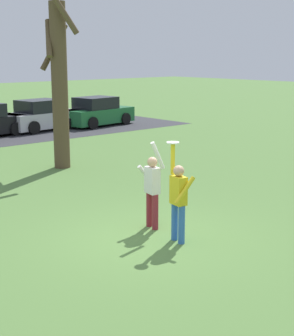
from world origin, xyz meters
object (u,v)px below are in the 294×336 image
(person_catcher, at_px, (178,197))
(parked_car_green, at_px, (97,112))
(frisbee_disc, at_px, (173,143))
(person_defender, at_px, (152,186))
(bare_tree_tall, at_px, (59,82))
(parked_car_silver, at_px, (42,116))

(person_catcher, height_order, parked_car_green, person_catcher)
(frisbee_disc, xyz_separation_m, parked_car_green, (9.63, 15.78, -1.37))
(person_defender, height_order, parked_car_green, person_defender)
(parked_car_green, bearing_deg, frisbee_disc, -128.89)
(frisbee_disc, distance_m, bare_tree_tall, 8.06)
(bare_tree_tall, bearing_deg, frisbee_disc, -105.65)
(person_catcher, bearing_deg, parked_car_green, -20.35)
(frisbee_disc, bearing_deg, bare_tree_tall, 74.35)
(parked_car_green, distance_m, bare_tree_tall, 11.22)
(person_defender, height_order, frisbee_disc, frisbee_disc)
(frisbee_disc, bearing_deg, parked_car_green, 58.60)
(person_catcher, distance_m, frisbee_disc, 1.13)
(parked_car_silver, distance_m, bare_tree_tall, 9.83)
(person_defender, distance_m, bare_tree_tall, 7.47)
(parked_car_silver, xyz_separation_m, parked_car_green, (3.21, -0.51, 0.00))
(parked_car_silver, height_order, parked_car_green, same)
(person_defender, xyz_separation_m, parked_car_green, (9.48, 14.98, -0.25))
(person_catcher, bearing_deg, frisbee_disc, 0.00)
(person_catcher, height_order, bare_tree_tall, bare_tree_tall)
(frisbee_disc, xyz_separation_m, bare_tree_tall, (2.16, 7.71, 0.88))
(frisbee_disc, bearing_deg, person_catcher, -100.80)
(parked_car_green, relative_size, bare_tree_tall, 0.70)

